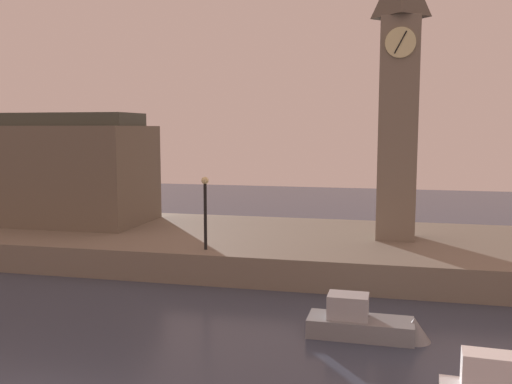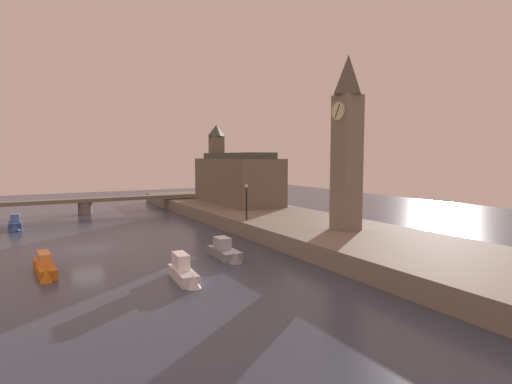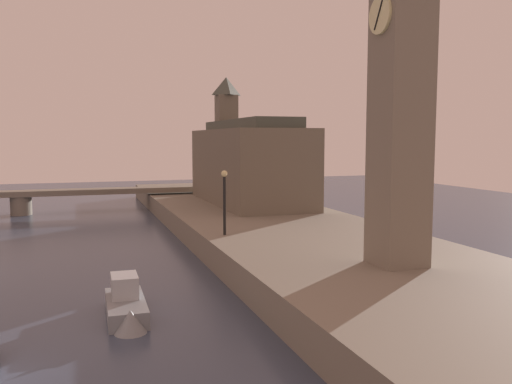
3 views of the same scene
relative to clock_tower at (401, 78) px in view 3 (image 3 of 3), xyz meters
name	(u,v)px [view 3 (image 3 of 3)]	position (x,y,z in m)	size (l,w,h in m)	color
far_embankment	(299,241)	(-9.70, -0.38, -8.64)	(70.00, 12.00, 1.50)	slate
clock_tower	(401,78)	(0.00, 0.00, 0.00)	(2.24, 2.28, 15.23)	slate
parliament_hall	(247,162)	(-23.68, 0.83, -4.44)	(15.92, 6.33, 11.23)	#6B6051
bridge_span	(22,196)	(-32.90, -17.71, -7.71)	(2.05, 34.87, 2.20)	slate
streetlamp	(224,194)	(-9.21, -5.12, -5.61)	(0.36, 0.36, 3.63)	black
boat_cruiser_grey	(127,307)	(-0.96, -11.24, -8.90)	(4.44, 1.52, 1.63)	gray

